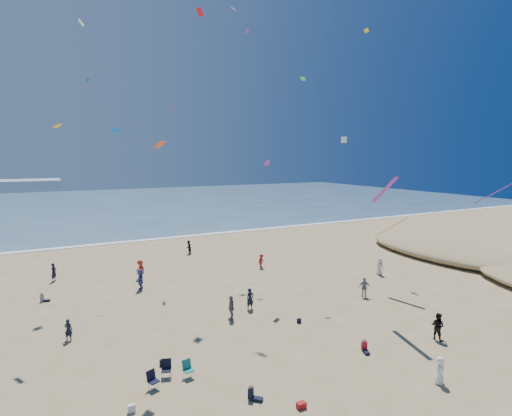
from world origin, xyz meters
TOP-DOWN VIEW (x-y plane):
  - ocean at (0.00, 95.00)m, footprint 220.00×100.00m
  - surf_line at (0.00, 45.00)m, footprint 220.00×1.20m
  - standing_flyers at (4.69, 15.56)m, footprint 31.25×35.70m
  - seated_group at (1.97, 3.14)m, footprint 19.25×31.96m
  - chair_cluster at (-4.30, 6.21)m, footprint 2.73×1.57m
  - white_tote at (-6.69, 4.43)m, footprint 0.35×0.20m
  - black_backpack at (-4.24, 8.07)m, footprint 0.30×0.22m
  - cooler at (0.81, 0.88)m, footprint 0.45×0.30m
  - navy_bag at (6.40, 9.47)m, footprint 0.28×0.18m
  - kites_aloft at (10.59, 13.36)m, footprint 46.39×42.66m

SIDE VIEW (x-z plane):
  - ocean at x=0.00m, z-range 0.00..0.06m
  - surf_line at x=0.00m, z-range 0.00..0.08m
  - cooler at x=0.81m, z-range 0.00..0.30m
  - navy_bag at x=6.40m, z-range 0.00..0.34m
  - black_backpack at x=-4.24m, z-range 0.00..0.38m
  - white_tote at x=-6.69m, z-range 0.00..0.40m
  - seated_group at x=1.97m, z-range 0.00..0.84m
  - chair_cluster at x=-4.30m, z-range 0.00..1.00m
  - standing_flyers at x=4.69m, z-range -0.09..1.86m
  - kites_aloft at x=10.59m, z-range -0.31..29.05m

